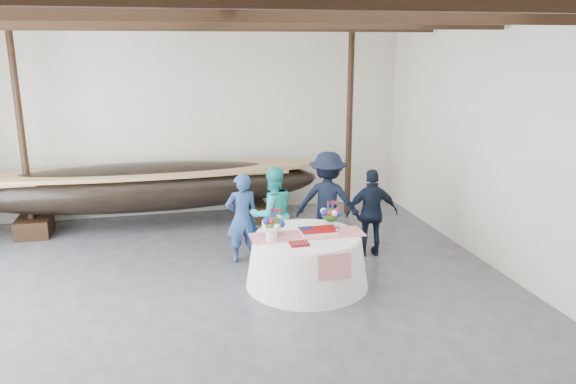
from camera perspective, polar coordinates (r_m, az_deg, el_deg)
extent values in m
cube|color=#3D3D42|center=(8.23, -6.11, -13.88)|extent=(10.00, 12.00, 0.01)
cube|color=silver|center=(13.31, -9.67, 7.37)|extent=(10.00, 0.02, 4.50)
cube|color=silver|center=(9.38, 25.40, 3.01)|extent=(0.02, 12.00, 4.50)
cube|color=black|center=(6.23, -6.01, 17.57)|extent=(9.80, 0.12, 0.18)
cube|color=black|center=(8.71, -8.21, 16.73)|extent=(9.80, 0.12, 0.18)
cube|color=black|center=(11.20, -9.42, 16.26)|extent=(9.80, 0.12, 0.18)
cube|color=black|center=(7.23, -7.11, 18.20)|extent=(0.15, 11.76, 0.15)
cylinder|color=black|center=(12.61, -25.50, 5.73)|extent=(0.14, 0.14, 4.50)
cylinder|color=black|center=(13.05, 6.26, 7.35)|extent=(0.14, 0.14, 4.50)
cube|color=black|center=(13.04, -24.36, -3.19)|extent=(0.68, 0.87, 0.39)
cube|color=black|center=(12.92, -3.79, -2.01)|extent=(0.68, 0.87, 0.39)
ellipsoid|color=black|center=(12.58, -14.32, 0.50)|extent=(7.73, 1.55, 1.06)
cube|color=#9E7A4C|center=(12.51, -14.41, 1.79)|extent=(6.19, 1.02, 0.06)
cone|color=white|center=(9.46, 1.94, -6.97)|extent=(2.06, 2.06, 0.85)
cylinder|color=white|center=(9.31, 1.97, -4.49)|extent=(1.74, 1.74, 0.04)
cube|color=red|center=(9.30, 1.97, -4.35)|extent=(1.91, 0.57, 0.01)
cube|color=white|center=(9.34, 3.10, -4.07)|extent=(0.60, 0.40, 0.07)
cylinder|color=white|center=(9.00, -1.72, -4.42)|extent=(0.18, 0.18, 0.19)
cylinder|color=white|center=(9.44, -2.12, -3.48)|extent=(0.18, 0.18, 0.19)
cube|color=maroon|center=(8.86, 1.15, -5.28)|extent=(0.30, 0.24, 0.03)
cone|color=silver|center=(9.31, 5.05, -4.02)|extent=(0.09, 0.09, 0.12)
imported|color=navy|center=(10.35, -4.69, -2.64)|extent=(0.64, 0.45, 1.67)
imported|color=#22B1A8|center=(10.35, -1.59, -2.26)|extent=(0.97, 0.82, 1.79)
imported|color=black|center=(10.89, 4.06, -0.97)|extent=(1.45, 1.17, 1.95)
imported|color=black|center=(10.72, 8.52, -2.11)|extent=(1.04, 0.55, 1.68)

